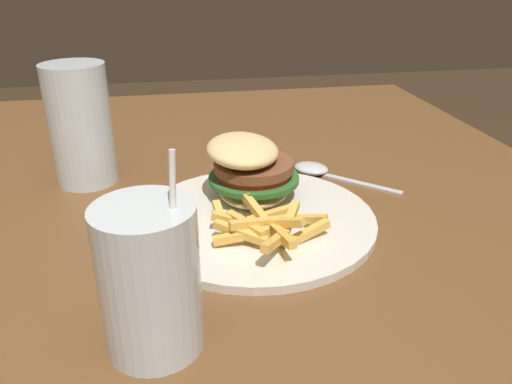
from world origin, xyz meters
TOP-DOWN VIEW (x-y plane):
  - dining_table at (0.00, 0.00)m, footprint 1.32×1.36m
  - meal_plate_near at (0.02, -0.20)m, footprint 0.29×0.29m
  - beer_glass at (0.17, 0.02)m, footprint 0.09×0.09m
  - juice_glass at (-0.19, -0.08)m, footprint 0.08×0.08m
  - spoon at (0.14, -0.32)m, footprint 0.13×0.14m

SIDE VIEW (x-z plane):
  - dining_table at x=0.00m, z-range 0.27..0.98m
  - spoon at x=0.14m, z-range 0.71..0.73m
  - meal_plate_near at x=0.02m, z-range 0.69..0.79m
  - juice_glass at x=-0.19m, z-range 0.69..0.86m
  - beer_glass at x=0.17m, z-range 0.71..0.88m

